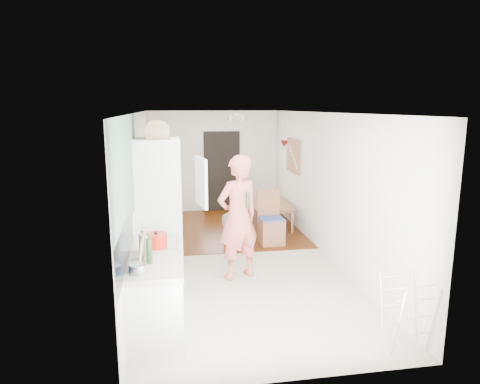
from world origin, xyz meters
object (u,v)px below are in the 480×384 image
object	(u,v)px
person	(238,206)
stool	(234,233)
dining_chair	(271,218)
drying_rack	(407,314)
dining_table	(271,216)

from	to	relation	value
person	stool	world-z (taller)	person
person	dining_chair	distance (m)	1.84
person	drying_rack	world-z (taller)	person
person	dining_table	distance (m)	3.14
person	dining_table	xyz separation A→B (m)	(1.19, 2.76, -0.90)
person	dining_chair	world-z (taller)	person
drying_rack	stool	bearing A→B (deg)	106.68
dining_chair	drying_rack	bearing A→B (deg)	-83.44
person	dining_chair	xyz separation A→B (m)	(0.88, 1.50, -0.60)
person	stool	bearing A→B (deg)	-120.04
dining_chair	stool	world-z (taller)	dining_chair
person	dining_table	world-z (taller)	person
stool	drying_rack	distance (m)	4.10
drying_rack	person	bearing A→B (deg)	121.42
dining_chair	dining_table	bearing A→B (deg)	74.02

